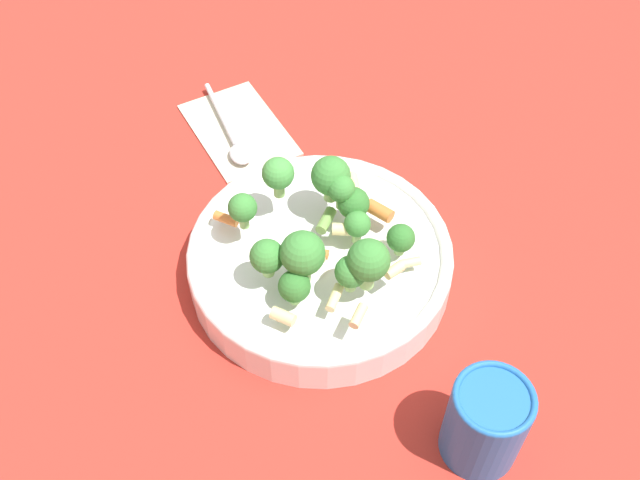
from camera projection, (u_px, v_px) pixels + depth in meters
name	position (u px, v px, depth m)	size (l,w,h in m)	color
ground_plane	(320.00, 274.00, 0.80)	(3.00, 3.00, 0.00)	#B72D23
bowl	(320.00, 260.00, 0.78)	(0.28, 0.28, 0.05)	white
pasta_salad	(324.00, 230.00, 0.73)	(0.20, 0.22, 0.07)	#8CB766
cup	(486.00, 422.00, 0.64)	(0.07, 0.07, 0.09)	#2366B2
napkin	(239.00, 129.00, 0.94)	(0.17, 0.19, 0.01)	beige
spoon	(233.00, 138.00, 0.92)	(0.11, 0.14, 0.01)	silver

